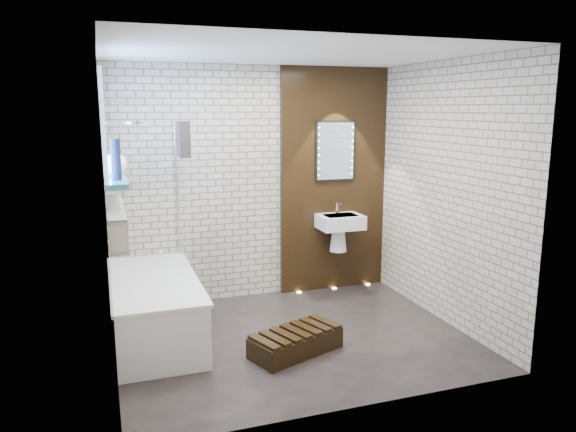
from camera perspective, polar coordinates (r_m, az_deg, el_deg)
name	(u,v)px	position (r m, az deg, el deg)	size (l,w,h in m)	color
ground	(293,338)	(5.30, 0.54, -12.59)	(3.20, 3.20, 0.00)	black
room_shell	(293,203)	(4.92, 0.57, 1.39)	(3.24, 3.20, 2.60)	#ABA187
walnut_panel	(334,181)	(6.44, 4.78, 3.67)	(1.30, 0.06, 2.60)	black
clerestory_window	(105,136)	(4.93, -18.51, 7.87)	(0.18, 1.00, 0.94)	#7FADE0
display_niche	(116,222)	(4.81, -17.49, -0.56)	(0.14, 1.30, 0.26)	teal
bathtub	(155,308)	(5.36, -13.72, -9.27)	(0.79, 1.74, 0.70)	white
bath_screen	(182,195)	(5.58, -10.99, 2.14)	(0.01, 0.78, 1.40)	white
towel	(183,139)	(5.29, -10.86, 7.88)	(0.10, 0.26, 0.33)	black
shower_head	(133,123)	(5.53, -15.83, 9.35)	(0.18, 0.18, 0.02)	silver
washbasin	(340,227)	(6.35, 5.41, -1.12)	(0.50, 0.36, 0.58)	white
led_mirror	(335,151)	(6.37, 4.96, 6.76)	(0.50, 0.02, 0.70)	black
walnut_step	(296,343)	(4.98, 0.81, -13.07)	(0.82, 0.37, 0.18)	black
niche_bottles	(116,226)	(4.81, -17.47, -0.97)	(0.06, 0.96, 0.16)	maroon
sill_vases	(115,164)	(4.98, -17.55, 5.23)	(0.20, 0.42, 0.34)	white
floor_uplights	(334,288)	(6.67, 4.84, -7.50)	(0.96, 0.06, 0.01)	#FFD899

